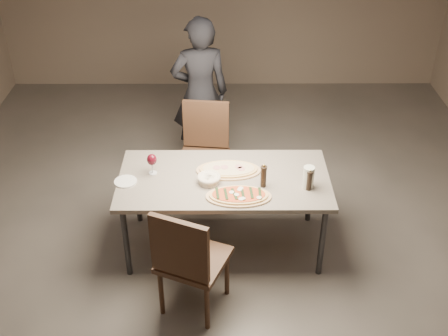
{
  "coord_description": "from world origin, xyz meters",
  "views": [
    {
      "loc": [
        -0.02,
        -3.94,
        3.45
      ],
      "look_at": [
        0.0,
        0.0,
        0.85
      ],
      "focal_mm": 45.0,
      "sensor_mm": 36.0,
      "label": 1
    }
  ],
  "objects_px": {
    "chair_near": "(188,258)",
    "chair_far": "(205,147)",
    "ham_pizza": "(228,170)",
    "diner": "(200,94)",
    "dining_table": "(224,183)",
    "bread_basket": "(209,179)",
    "pepper_mill_left": "(264,176)",
    "zucchini_pizza": "(239,196)",
    "carafe": "(308,177)"
  },
  "relations": [
    {
      "from": "pepper_mill_left",
      "to": "diner",
      "type": "relative_size",
      "value": 0.13
    },
    {
      "from": "dining_table",
      "to": "diner",
      "type": "distance_m",
      "value": 1.47
    },
    {
      "from": "ham_pizza",
      "to": "dining_table",
      "type": "bearing_deg",
      "value": -128.27
    },
    {
      "from": "ham_pizza",
      "to": "carafe",
      "type": "xyz_separation_m",
      "value": [
        0.66,
        -0.24,
        0.08
      ]
    },
    {
      "from": "carafe",
      "to": "diner",
      "type": "bearing_deg",
      "value": 120.87
    },
    {
      "from": "zucchini_pizza",
      "to": "chair_near",
      "type": "xyz_separation_m",
      "value": [
        -0.39,
        -0.52,
        -0.2
      ]
    },
    {
      "from": "chair_near",
      "to": "chair_far",
      "type": "xyz_separation_m",
      "value": [
        0.09,
        1.61,
        -0.0
      ]
    },
    {
      "from": "dining_table",
      "to": "bread_basket",
      "type": "xyz_separation_m",
      "value": [
        -0.13,
        -0.07,
        0.1
      ]
    },
    {
      "from": "chair_near",
      "to": "chair_far",
      "type": "distance_m",
      "value": 1.61
    },
    {
      "from": "bread_basket",
      "to": "chair_near",
      "type": "height_order",
      "value": "chair_near"
    },
    {
      "from": "zucchini_pizza",
      "to": "diner",
      "type": "bearing_deg",
      "value": 114.13
    },
    {
      "from": "carafe",
      "to": "zucchini_pizza",
      "type": "bearing_deg",
      "value": -165.83
    },
    {
      "from": "bread_basket",
      "to": "diner",
      "type": "xyz_separation_m",
      "value": [
        -0.12,
        1.51,
        0.05
      ]
    },
    {
      "from": "pepper_mill_left",
      "to": "chair_far",
      "type": "relative_size",
      "value": 0.21
    },
    {
      "from": "ham_pizza",
      "to": "diner",
      "type": "distance_m",
      "value": 1.37
    },
    {
      "from": "bread_basket",
      "to": "pepper_mill_left",
      "type": "distance_m",
      "value": 0.46
    },
    {
      "from": "bread_basket",
      "to": "chair_far",
      "type": "bearing_deg",
      "value": 93.98
    },
    {
      "from": "dining_table",
      "to": "chair_near",
      "type": "distance_m",
      "value": 0.86
    },
    {
      "from": "ham_pizza",
      "to": "diner",
      "type": "height_order",
      "value": "diner"
    },
    {
      "from": "chair_far",
      "to": "diner",
      "type": "xyz_separation_m",
      "value": [
        -0.06,
        0.63,
        0.27
      ]
    },
    {
      "from": "bread_basket",
      "to": "dining_table",
      "type": "bearing_deg",
      "value": 29.83
    },
    {
      "from": "dining_table",
      "to": "bread_basket",
      "type": "distance_m",
      "value": 0.18
    },
    {
      "from": "bread_basket",
      "to": "pepper_mill_left",
      "type": "bearing_deg",
      "value": -6.49
    },
    {
      "from": "ham_pizza",
      "to": "diner",
      "type": "bearing_deg",
      "value": 84.7
    },
    {
      "from": "bread_basket",
      "to": "chair_near",
      "type": "xyz_separation_m",
      "value": [
        -0.15,
        -0.73,
        -0.22
      ]
    },
    {
      "from": "dining_table",
      "to": "carafe",
      "type": "bearing_deg",
      "value": -10.97
    },
    {
      "from": "dining_table",
      "to": "chair_far",
      "type": "distance_m",
      "value": 0.84
    },
    {
      "from": "dining_table",
      "to": "bread_basket",
      "type": "height_order",
      "value": "bread_basket"
    },
    {
      "from": "chair_far",
      "to": "dining_table",
      "type": "bearing_deg",
      "value": 109.29
    },
    {
      "from": "ham_pizza",
      "to": "chair_far",
      "type": "bearing_deg",
      "value": 90.44
    },
    {
      "from": "pepper_mill_left",
      "to": "chair_far",
      "type": "xyz_separation_m",
      "value": [
        -0.51,
        0.93,
        -0.29
      ]
    },
    {
      "from": "zucchini_pizza",
      "to": "diner",
      "type": "xyz_separation_m",
      "value": [
        -0.36,
        1.72,
        0.07
      ]
    },
    {
      "from": "bread_basket",
      "to": "chair_far",
      "type": "height_order",
      "value": "chair_far"
    },
    {
      "from": "pepper_mill_left",
      "to": "carafe",
      "type": "height_order",
      "value": "pepper_mill_left"
    },
    {
      "from": "zucchini_pizza",
      "to": "chair_far",
      "type": "xyz_separation_m",
      "value": [
        -0.31,
        1.09,
        -0.2
      ]
    },
    {
      "from": "ham_pizza",
      "to": "bread_basket",
      "type": "height_order",
      "value": "bread_basket"
    },
    {
      "from": "dining_table",
      "to": "chair_near",
      "type": "height_order",
      "value": "chair_near"
    },
    {
      "from": "dining_table",
      "to": "zucchini_pizza",
      "type": "height_order",
      "value": "zucchini_pizza"
    },
    {
      "from": "pepper_mill_left",
      "to": "diner",
      "type": "height_order",
      "value": "diner"
    },
    {
      "from": "zucchini_pizza",
      "to": "ham_pizza",
      "type": "distance_m",
      "value": 0.39
    },
    {
      "from": "dining_table",
      "to": "pepper_mill_left",
      "type": "xyz_separation_m",
      "value": [
        0.33,
        -0.12,
        0.16
      ]
    },
    {
      "from": "zucchini_pizza",
      "to": "carafe",
      "type": "height_order",
      "value": "carafe"
    },
    {
      "from": "diner",
      "to": "chair_near",
      "type": "bearing_deg",
      "value": 79.72
    },
    {
      "from": "pepper_mill_left",
      "to": "chair_near",
      "type": "relative_size",
      "value": 0.21
    },
    {
      "from": "zucchini_pizza",
      "to": "ham_pizza",
      "type": "xyz_separation_m",
      "value": [
        -0.08,
        0.38,
        -0.0
      ]
    },
    {
      "from": "pepper_mill_left",
      "to": "carafe",
      "type": "distance_m",
      "value": 0.37
    },
    {
      "from": "zucchini_pizza",
      "to": "pepper_mill_left",
      "type": "xyz_separation_m",
      "value": [
        0.21,
        0.16,
        0.08
      ]
    },
    {
      "from": "bread_basket",
      "to": "chair_far",
      "type": "xyz_separation_m",
      "value": [
        -0.06,
        0.88,
        -0.23
      ]
    },
    {
      "from": "chair_far",
      "to": "diner",
      "type": "relative_size",
      "value": 0.6
    },
    {
      "from": "pepper_mill_left",
      "to": "carafe",
      "type": "bearing_deg",
      "value": -1.69
    }
  ]
}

